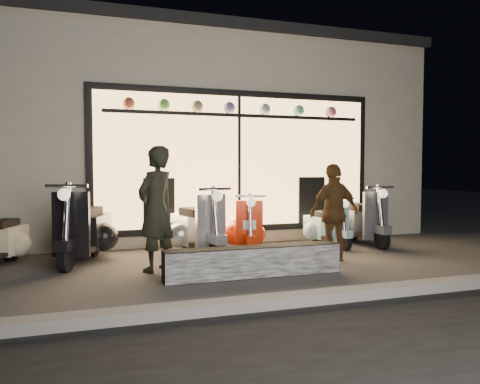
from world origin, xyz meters
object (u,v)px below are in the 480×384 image
at_px(scooter_silver, 195,228).
at_px(woman, 334,212).
at_px(scooter_red, 245,229).
at_px(man, 156,209).
at_px(graffiti_barrier, 254,261).

xyz_separation_m(scooter_silver, woman, (1.90, -1.20, 0.31)).
height_order(scooter_red, woman, woman).
bearing_deg(man, scooter_silver, -166.29).
height_order(graffiti_barrier, scooter_silver, scooter_silver).
height_order(graffiti_barrier, scooter_red, scooter_red).
bearing_deg(woman, man, -12.21).
distance_m(scooter_red, man, 1.99).
xyz_separation_m(scooter_red, woman, (1.04, -1.18, 0.36)).
height_order(man, woman, man).
xyz_separation_m(scooter_silver, scooter_red, (0.86, -0.03, -0.05)).
bearing_deg(woman, scooter_silver, -41.03).
bearing_deg(scooter_silver, graffiti_barrier, -89.89).
bearing_deg(scooter_silver, woman, -43.93).
relative_size(scooter_silver, scooter_red, 1.12).
distance_m(scooter_silver, man, 1.37).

